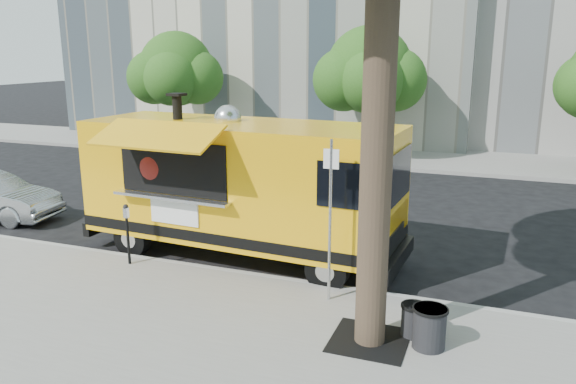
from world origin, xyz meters
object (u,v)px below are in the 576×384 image
object	(u,v)px
far_tree_a	(176,69)
trash_bin_left	(414,319)
far_tree_b	(369,70)
sign_post	(330,211)
food_truck	(239,184)
parking_meter	(127,227)
trash_bin_right	(429,326)

from	to	relation	value
far_tree_a	trash_bin_left	bearing A→B (deg)	-47.98
far_tree_b	trash_bin_left	world-z (taller)	far_tree_b
sign_post	food_truck	size ratio (longest dim) A/B	0.40
far_tree_a	food_truck	xyz separation A→B (m)	(8.90, -12.05, -2.05)
far_tree_a	food_truck	size ratio (longest dim) A/B	0.71
food_truck	trash_bin_left	size ratio (longest dim) A/B	14.07
sign_post	food_truck	world-z (taller)	food_truck
parking_meter	food_truck	size ratio (longest dim) A/B	0.18
parking_meter	trash_bin_right	distance (m)	6.65
far_tree_a	food_truck	distance (m)	15.12
parking_meter	food_truck	world-z (taller)	food_truck
far_tree_a	parking_meter	xyz separation A→B (m)	(7.00, -13.65, -2.79)
trash_bin_left	trash_bin_right	world-z (taller)	trash_bin_right
far_tree_a	parking_meter	size ratio (longest dim) A/B	4.01
far_tree_b	food_truck	size ratio (longest dim) A/B	0.73
far_tree_b	food_truck	xyz separation A→B (m)	(-0.10, -12.45, -2.11)
far_tree_b	trash_bin_left	xyz separation A→B (m)	(4.22, -15.08, -3.40)
far_tree_a	trash_bin_left	size ratio (longest dim) A/B	10.01
parking_meter	far_tree_b	bearing A→B (deg)	81.90
far_tree_b	food_truck	distance (m)	12.63
sign_post	trash_bin_right	size ratio (longest dim) A/B	4.52
trash_bin_left	far_tree_b	bearing A→B (deg)	105.66
parking_meter	food_truck	bearing A→B (deg)	40.14
parking_meter	trash_bin_right	bearing A→B (deg)	-11.52
sign_post	parking_meter	bearing A→B (deg)	177.48
parking_meter	trash_bin_right	world-z (taller)	parking_meter
far_tree_b	parking_meter	distance (m)	14.48
far_tree_a	trash_bin_right	size ratio (longest dim) A/B	8.07
food_truck	trash_bin_right	size ratio (longest dim) A/B	11.34
sign_post	food_truck	xyz separation A→B (m)	(-2.65, 1.80, -0.12)
parking_meter	trash_bin_left	distance (m)	6.33
trash_bin_right	parking_meter	bearing A→B (deg)	168.48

